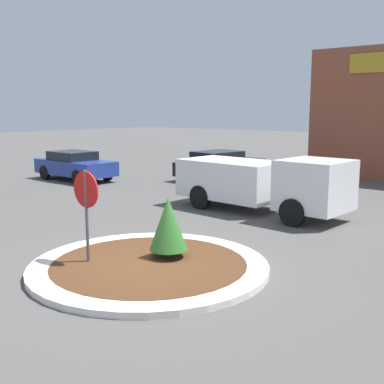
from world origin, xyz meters
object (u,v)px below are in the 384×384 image
Objects in this scene: parked_sedan_black at (220,165)px; parked_sedan_blue at (75,165)px; utility_truck at (261,182)px; stop_sign at (86,200)px.

parked_sedan_blue is at bearing 140.62° from parked_sedan_black.
utility_truck is 1.39× the size of parked_sedan_blue.
parked_sedan_blue reaches higher than parked_sedan_black.
parked_sedan_black is (-5.86, 12.67, -0.79)m from stop_sign.
parked_sedan_black is (5.21, 4.82, -0.03)m from parked_sedan_blue.
parked_sedan_black is at bearing 43.53° from parked_sedan_blue.
utility_truck is 7.86m from parked_sedan_black.
stop_sign is 0.49× the size of parked_sedan_blue.
parked_sedan_blue is at bearing -179.81° from utility_truck.
parked_sedan_blue is (-11.07, 7.85, -0.77)m from stop_sign.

